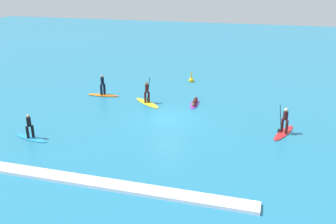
{
  "coord_description": "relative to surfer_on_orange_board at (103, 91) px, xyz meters",
  "views": [
    {
      "loc": [
        7.08,
        -24.73,
        9.97
      ],
      "look_at": [
        0.0,
        0.0,
        0.5
      ],
      "focal_mm": 39.68,
      "sensor_mm": 36.0,
      "label": 1
    }
  ],
  "objects": [
    {
      "name": "surfer_on_red_board",
      "position": [
        15.29,
        -4.31,
        0.07
      ],
      "size": [
        1.69,
        3.16,
        2.03
      ],
      "rotation": [
        0.0,
        0.0,
        4.35
      ],
      "color": "red",
      "rests_on": "ground_plane"
    },
    {
      "name": "ground_plane",
      "position": [
        7.04,
        -3.76,
        -0.42
      ],
      "size": [
        120.0,
        120.0,
        0.0
      ],
      "primitive_type": "plane",
      "color": "teal",
      "rests_on": "ground"
    },
    {
      "name": "surfer_on_orange_board",
      "position": [
        0.0,
        0.0,
        0.0
      ],
      "size": [
        2.9,
        0.89,
        1.89
      ],
      "rotation": [
        0.0,
        0.0,
        3.22
      ],
      "color": "orange",
      "rests_on": "ground_plane"
    },
    {
      "name": "surfer_on_blue_board",
      "position": [
        -0.54,
        -9.73,
        -0.01
      ],
      "size": [
        2.81,
        1.19,
        1.69
      ],
      "rotation": [
        0.0,
        0.0,
        6.06
      ],
      "color": "#1E8CD1",
      "rests_on": "ground_plane"
    },
    {
      "name": "marker_buoy",
      "position": [
        6.49,
        6.64,
        -0.26
      ],
      "size": [
        0.52,
        0.52,
        1.13
      ],
      "color": "yellow",
      "rests_on": "ground_plane"
    },
    {
      "name": "surfer_on_purple_board",
      "position": [
        8.28,
        -0.11,
        -0.28
      ],
      "size": [
        0.8,
        2.45,
        0.38
      ],
      "rotation": [
        0.0,
        0.0,
        4.78
      ],
      "color": "purple",
      "rests_on": "ground_plane"
    },
    {
      "name": "surfer_on_yellow_board",
      "position": [
        4.42,
        -0.91,
        0.02
      ],
      "size": [
        2.98,
        2.61,
        2.17
      ],
      "rotation": [
        0.0,
        0.0,
        2.46
      ],
      "color": "yellow",
      "rests_on": "ground_plane"
    },
    {
      "name": "wave_crest",
      "position": [
        7.04,
        -13.7,
        -0.33
      ],
      "size": [
        14.39,
        0.9,
        0.18
      ],
      "primitive_type": "cube",
      "color": "white",
      "rests_on": "ground_plane"
    }
  ]
}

